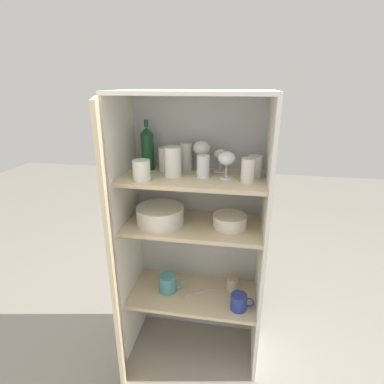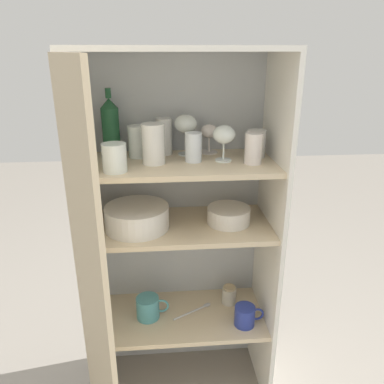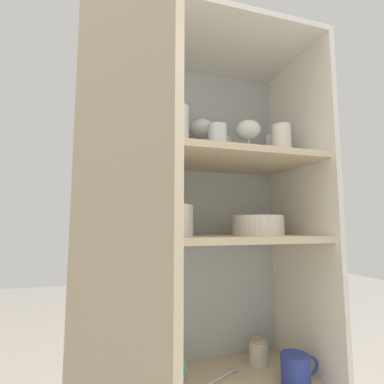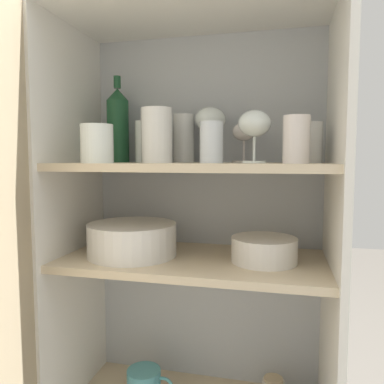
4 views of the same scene
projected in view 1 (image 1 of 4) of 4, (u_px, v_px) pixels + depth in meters
The scene contains 26 objects.
ground_plane at pixel (188, 368), 1.68m from camera, with size 8.00×8.00×0.00m, color gray.
cupboard_back_panel at pixel (198, 224), 1.75m from camera, with size 0.74×0.02×1.46m, color #B2B7BC.
cupboard_side_left at pixel (128, 233), 1.64m from camera, with size 0.02×0.38×1.46m, color white.
cupboard_side_right at pixel (262, 244), 1.53m from camera, with size 0.02×0.38×1.46m, color white.
cupboard_top_panel at pixel (193, 92), 1.33m from camera, with size 0.74×0.38×0.02m, color white.
shelf_board_lower at pixel (193, 295), 1.71m from camera, with size 0.70×0.34×0.02m, color beige.
shelf_board_middle at pixel (193, 225), 1.56m from camera, with size 0.70×0.34×0.02m, color beige.
shelf_board_upper at pixel (193, 178), 1.47m from camera, with size 0.70×0.34×0.02m, color beige.
cupboard_door at pixel (113, 272), 1.31m from camera, with size 0.17×0.34×1.46m.
tumbler_glass_0 at pixel (173, 162), 1.45m from camera, with size 0.08×0.08×0.15m.
tumbler_glass_1 at pixel (203, 166), 1.44m from camera, with size 0.06×0.06×0.11m.
tumbler_glass_2 at pixel (255, 167), 1.44m from camera, with size 0.07×0.07×0.10m.
tumbler_glass_3 at pixel (166, 159), 1.55m from camera, with size 0.08×0.08×0.12m.
tumbler_glass_4 at pixel (142, 170), 1.40m from camera, with size 0.08×0.08×0.10m.
tumbler_glass_5 at pixel (186, 157), 1.56m from camera, with size 0.06×0.06×0.14m.
tumbler_glass_6 at pixel (248, 170), 1.37m from camera, with size 0.06×0.06×0.11m.
wine_glass_0 at pixel (227, 159), 1.41m from camera, with size 0.08×0.08×0.13m.
wine_glass_1 at pixel (202, 149), 1.51m from camera, with size 0.09×0.09×0.16m.
wine_glass_2 at pixel (220, 156), 1.53m from camera, with size 0.07×0.07×0.12m.
wine_bottle at pixel (147, 148), 1.56m from camera, with size 0.07×0.07×0.26m.
plate_stack_white at pixel (160, 215), 1.55m from camera, with size 0.25×0.25×0.09m.
mixing_bowl_large at pixel (230, 220), 1.51m from camera, with size 0.17×0.17×0.06m.
coffee_mug_primary at pixel (168, 283), 1.71m from camera, with size 0.14×0.10×0.10m.
coffee_mug_extra_1 at pixel (239, 302), 1.57m from camera, with size 0.12×0.09×0.09m.
storage_jar at pixel (232, 284), 1.72m from camera, with size 0.06×0.06×0.08m.
serving_spoon at pixel (204, 291), 1.71m from camera, with size 0.18×0.11×0.01m.
Camera 1 is at (0.24, -1.22, 1.50)m, focal length 28.00 mm.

